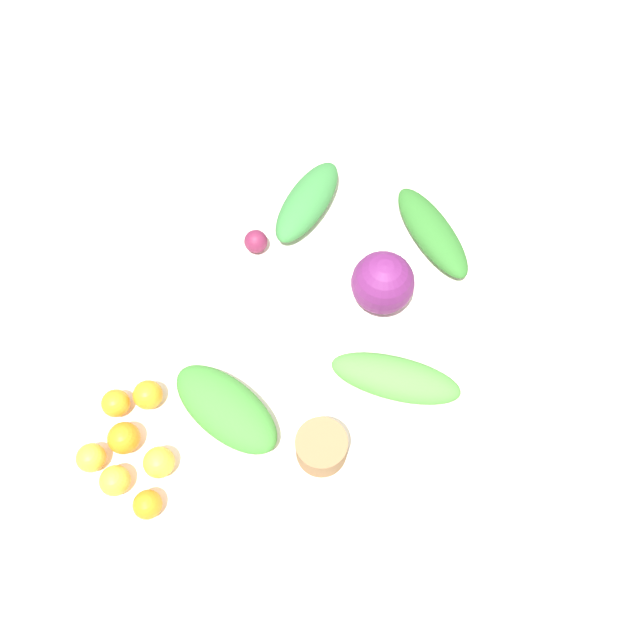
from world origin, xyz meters
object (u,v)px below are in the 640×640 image
orange_6 (91,458)px  orange_4 (115,481)px  greens_bunch_dandelion (432,232)px  orange_2 (148,505)px  orange_3 (148,395)px  orange_5 (124,438)px  cabbage_purple (383,283)px  beet_root (256,241)px  greens_bunch_beet_tops (395,378)px  paper_bag (321,447)px  greens_bunch_chard (307,201)px  orange_1 (116,403)px  orange_0 (159,462)px  greens_bunch_kale (226,408)px

orange_6 → orange_4: bearing=74.0°
greens_bunch_dandelion → orange_2: (1.06, -0.38, -0.00)m
orange_3 → orange_6: (0.20, -0.05, -0.00)m
orange_5 → orange_6: bearing=-33.4°
cabbage_purple → beet_root: 0.42m
greens_bunch_beet_tops → orange_2: (0.56, -0.44, -0.01)m
cabbage_purple → orange_6: size_ratio=2.43×
paper_bag → orange_6: (0.26, -0.53, -0.01)m
greens_bunch_beet_tops → orange_3: greens_bunch_beet_tops is taller
paper_bag → greens_bunch_chard: (-0.71, -0.36, -0.00)m
orange_1 → paper_bag: bearing=101.1°
orange_2 → orange_0: bearing=-165.5°
greens_bunch_beet_tops → paper_bag: bearing=-22.7°
paper_bag → orange_5: size_ratio=1.60×
greens_bunch_kale → orange_2: bearing=-12.3°
greens_bunch_kale → orange_3: (0.05, -0.21, -0.01)m
greens_bunch_kale → greens_bunch_beet_tops: 0.46m
orange_3 → greens_bunch_chard: bearing=170.6°
beet_root → orange_3: orange_3 is taller
cabbage_purple → orange_3: cabbage_purple is taller
greens_bunch_kale → orange_5: greens_bunch_kale is taller
beet_root → orange_4: bearing=-0.0°
orange_1 → greens_bunch_kale: bearing=110.2°
cabbage_purple → orange_0: (0.69, -0.34, -0.05)m
greens_bunch_dandelion → orange_0: (0.96, -0.40, 0.00)m
orange_2 → greens_bunch_chard: bearing=-178.8°
orange_2 → greens_bunch_beet_tops: bearing=141.5°
beet_root → orange_0: (0.71, 0.08, 0.00)m
cabbage_purple → orange_3: size_ratio=2.29×
greens_bunch_dandelion → orange_4: greens_bunch_dandelion is taller
orange_2 → orange_3: size_ratio=0.91×
greens_bunch_beet_tops → orange_3: (0.31, -0.59, -0.01)m
greens_bunch_chard → orange_1: (0.82, -0.19, -0.00)m
orange_1 → orange_4: 0.21m
greens_bunch_chard → greens_bunch_beet_tops: size_ratio=0.97×
greens_bunch_chard → orange_5: size_ratio=4.12×
greens_bunch_dandelion → orange_2: greens_bunch_dandelion is taller
cabbage_purple → greens_bunch_dandelion: size_ratio=0.49×
greens_bunch_kale → orange_2: (0.30, -0.06, -0.01)m
orange_1 → orange_4: bearing=31.9°
orange_3 → orange_2: bearing=30.7°
beet_root → orange_4: orange_4 is taller
beet_root → orange_5: size_ratio=0.86×
greens_bunch_dandelion → orange_2: size_ratio=5.07×
cabbage_purple → orange_6: 0.91m
greens_bunch_beet_tops → orange_3: bearing=-62.4°
greens_bunch_dandelion → beet_root: greens_bunch_dandelion is taller
beet_root → orange_0: 0.71m
orange_4 → paper_bag: bearing=122.7°
orange_1 → orange_5: orange_5 is taller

